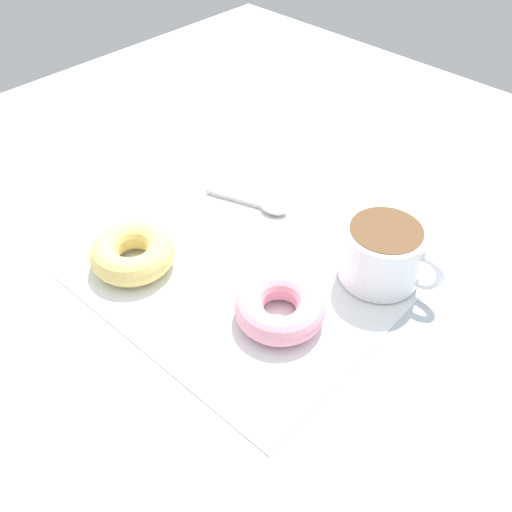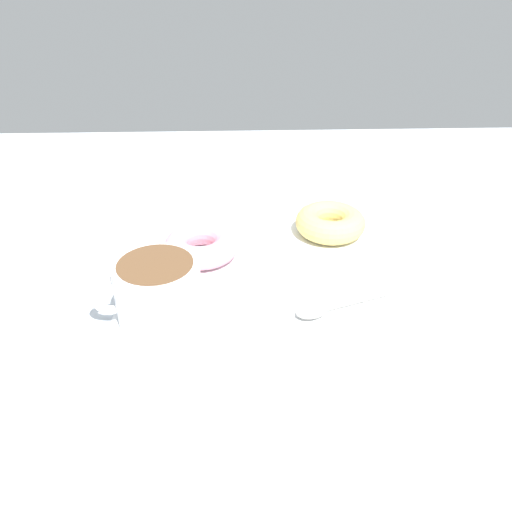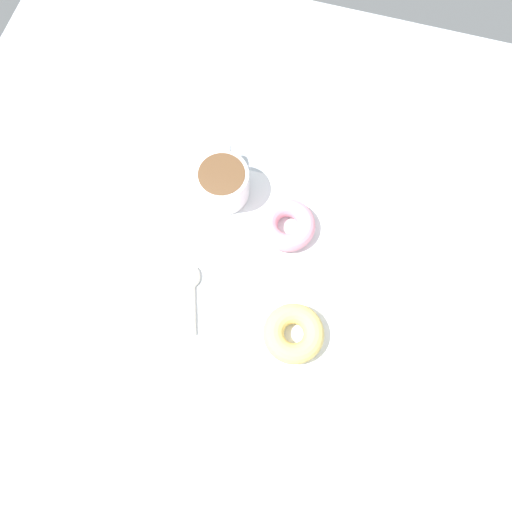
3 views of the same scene
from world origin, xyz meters
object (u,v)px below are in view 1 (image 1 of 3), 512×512
Objects in this scene: coffee_cup at (383,253)px; donut_far at (280,308)px; spoon at (264,206)px; donut_near_cup at (133,253)px.

coffee_cup reaches higher than donut_far.
spoon is (-12.48, -14.08, -1.14)cm from donut_far.
donut_near_cup is (18.17, -21.66, -1.88)cm from coffee_cup.
coffee_cup is 18.25cm from spoon.
donut_far reaches higher than spoon.
spoon is (0.11, -17.98, -3.14)cm from coffee_cup.
spoon is at bearing -89.66° from coffee_cup.
donut_near_cup is at bearing -72.58° from donut_far.
donut_far is (-5.57, 17.76, -0.12)cm from donut_near_cup.
coffee_cup reaches higher than spoon.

